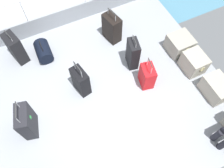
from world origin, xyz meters
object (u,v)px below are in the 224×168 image
suitcase_3 (133,54)px  suitcase_7 (16,48)px  cargo_crate_2 (216,88)px  duffel_bag (43,51)px  suitcase_6 (81,81)px  suitcase_0 (147,76)px  suitcase_5 (27,122)px  cargo_crate_0 (180,44)px  cargo_crate_1 (194,63)px  suitcase_1 (112,28)px

suitcase_3 → suitcase_7: size_ratio=1.03×
cargo_crate_2 → duffel_bag: bearing=-130.4°
suitcase_6 → suitcase_7: bearing=-144.6°
suitcase_0 → duffel_bag: bearing=-133.3°
suitcase_6 → suitcase_5: bearing=-72.9°
cargo_crate_2 → cargo_crate_0: bearing=-178.3°
cargo_crate_1 → suitcase_3: (-0.67, -1.11, 0.14)m
suitcase_6 → suitcase_0: bearing=70.7°
suitcase_1 → suitcase_6: suitcase_6 is taller
cargo_crate_0 → suitcase_1: (-0.98, -1.20, 0.13)m
suitcase_5 → suitcase_1: bearing=119.8°
suitcase_6 → duffel_bag: suitcase_6 is taller
suitcase_3 → suitcase_5: (0.48, -2.40, -0.00)m
suitcase_1 → suitcase_7: (-0.36, -2.09, 0.02)m
cargo_crate_1 → duffel_bag: bearing=-121.6°
cargo_crate_2 → suitcase_0: suitcase_0 is taller
cargo_crate_1 → cargo_crate_2: bearing=4.0°
cargo_crate_1 → suitcase_3: size_ratio=0.64×
suitcase_5 → suitcase_3: bearing=101.4°
cargo_crate_0 → suitcase_0: (0.43, -1.09, 0.07)m
cargo_crate_2 → duffel_bag: duffel_bag is taller
suitcase_3 → suitcase_5: size_ratio=0.91×
cargo_crate_0 → cargo_crate_1: (0.55, -0.01, 0.01)m
suitcase_0 → suitcase_7: size_ratio=0.95×
cargo_crate_0 → suitcase_6: (-0.01, -2.35, 0.12)m
cargo_crate_0 → suitcase_3: size_ratio=0.64×
suitcase_3 → suitcase_6: suitcase_6 is taller
cargo_crate_2 → suitcase_6: bearing=-117.7°
suitcase_7 → cargo_crate_0: bearing=67.9°
cargo_crate_2 → suitcase_3: bearing=-139.6°
suitcase_0 → suitcase_3: suitcase_3 is taller
suitcase_0 → duffel_bag: size_ratio=1.48×
cargo_crate_0 → cargo_crate_2: bearing=1.7°
cargo_crate_0 → cargo_crate_1: cargo_crate_1 is taller
suitcase_5 → suitcase_7: 1.71m
cargo_crate_2 → suitcase_3: (-1.37, -1.16, 0.15)m
cargo_crate_0 → suitcase_7: 3.55m
cargo_crate_0 → suitcase_5: (0.36, -3.52, 0.15)m
cargo_crate_0 → suitcase_7: size_ratio=0.66×
cargo_crate_1 → suitcase_6: (-0.55, -2.33, 0.11)m
duffel_bag → suitcase_0: bearing=46.7°
cargo_crate_0 → cargo_crate_1: 0.55m
cargo_crate_0 → suitcase_6: bearing=-90.2°
suitcase_0 → suitcase_3: 0.56m
suitcase_1 → suitcase_3: (0.85, 0.07, 0.02)m
suitcase_7 → cargo_crate_2: bearing=52.2°
suitcase_5 → suitcase_7: size_ratio=1.14×
cargo_crate_2 → suitcase_3: suitcase_3 is taller
suitcase_7 → cargo_crate_1: bearing=60.1°
suitcase_1 → duffel_bag: suitcase_1 is taller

